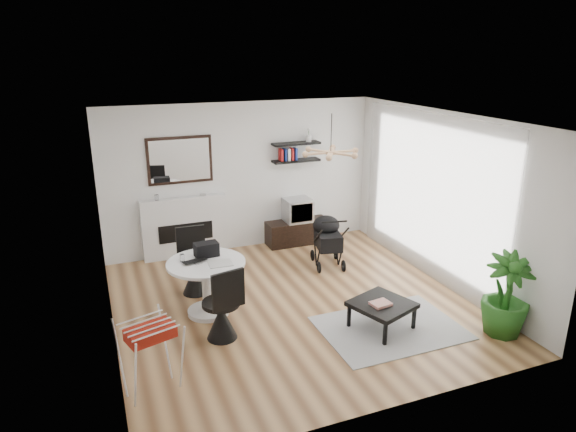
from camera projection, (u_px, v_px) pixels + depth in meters
name	position (u px, v px, depth m)	size (l,w,h in m)	color
floor	(293.00, 304.00, 7.54)	(5.00, 5.00, 0.00)	brown
ceiling	(294.00, 119.00, 6.70)	(5.00, 5.00, 0.00)	white
wall_back	(242.00, 177.00, 9.33)	(5.00, 5.00, 0.00)	white
wall_left	(104.00, 240.00, 6.25)	(5.00, 5.00, 0.00)	white
wall_right	(442.00, 198.00, 8.00)	(5.00, 5.00, 0.00)	white
sheer_curtain	(429.00, 196.00, 8.14)	(0.04, 3.60, 2.60)	white
fireplace	(184.00, 220.00, 9.08)	(1.50, 0.17, 2.16)	white
shelf_lower	(296.00, 161.00, 9.49)	(0.90, 0.25, 0.04)	black
shelf_upper	(296.00, 143.00, 9.39)	(0.90, 0.25, 0.04)	black
pendant_lamp	(331.00, 152.00, 7.38)	(0.90, 0.90, 0.10)	tan
tv_console	(298.00, 232.00, 9.84)	(1.20, 0.42, 0.45)	black
crt_tv	(298.00, 210.00, 9.70)	(0.50, 0.44, 0.44)	#B1B2B4
dining_table	(207.00, 280.00, 7.11)	(1.08, 1.08, 0.79)	white
laptop	(196.00, 263.00, 6.97)	(0.33, 0.22, 0.03)	black
black_bag	(206.00, 249.00, 7.19)	(0.33, 0.20, 0.20)	black
newspaper	(220.00, 263.00, 6.96)	(0.32, 0.26, 0.01)	silver
drinking_glass	(182.00, 258.00, 7.02)	(0.06, 0.06, 0.11)	white
chair_far	(194.00, 273.00, 7.81)	(0.48, 0.49, 1.01)	black
chair_near	(222.00, 316.00, 6.55)	(0.51, 0.53, 1.01)	black
drying_rack	(151.00, 356.00, 5.47)	(0.69, 0.67, 0.84)	white
stroller	(327.00, 242.00, 8.82)	(0.62, 0.83, 0.95)	black
rug	(390.00, 328.00, 6.88)	(1.84, 1.33, 0.01)	gray
coffee_table	(382.00, 305.00, 6.79)	(0.91, 0.91, 0.36)	black
magazines	(381.00, 304.00, 6.71)	(0.25, 0.20, 0.04)	#CB4632
potted_plant	(506.00, 295.00, 6.60)	(0.62, 0.62, 1.11)	#225B1A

